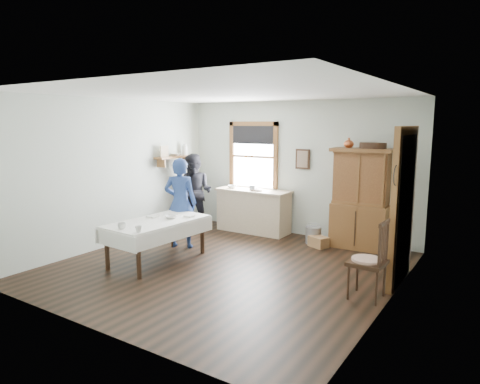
{
  "coord_description": "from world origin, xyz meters",
  "views": [
    {
      "loc": [
        3.73,
        -5.33,
        2.26
      ],
      "look_at": [
        0.07,
        0.3,
        1.17
      ],
      "focal_mm": 32.0,
      "sensor_mm": 36.0,
      "label": 1
    }
  ],
  "objects_px": {
    "work_counter": "(253,211)",
    "china_hutch": "(360,199)",
    "wicker_basket": "(318,242)",
    "woman_blue": "(181,206)",
    "dining_table": "(158,241)",
    "pail": "(313,235)",
    "spindle_chair": "(367,259)",
    "figure_dark": "(195,195)"
  },
  "relations": [
    {
      "from": "dining_table",
      "to": "woman_blue",
      "type": "height_order",
      "value": "woman_blue"
    },
    {
      "from": "wicker_basket",
      "to": "figure_dark",
      "type": "height_order",
      "value": "figure_dark"
    },
    {
      "from": "china_hutch",
      "to": "wicker_basket",
      "type": "distance_m",
      "value": 1.08
    },
    {
      "from": "pail",
      "to": "woman_blue",
      "type": "bearing_deg",
      "value": -141.48
    },
    {
      "from": "spindle_chair",
      "to": "figure_dark",
      "type": "relative_size",
      "value": 0.7
    },
    {
      "from": "china_hutch",
      "to": "figure_dark",
      "type": "bearing_deg",
      "value": -173.98
    },
    {
      "from": "spindle_chair",
      "to": "wicker_basket",
      "type": "relative_size",
      "value": 3.16
    },
    {
      "from": "work_counter",
      "to": "spindle_chair",
      "type": "height_order",
      "value": "spindle_chair"
    },
    {
      "from": "woman_blue",
      "to": "pail",
      "type": "bearing_deg",
      "value": -165.74
    },
    {
      "from": "china_hutch",
      "to": "wicker_basket",
      "type": "xyz_separation_m",
      "value": [
        -0.63,
        -0.34,
        -0.81
      ]
    },
    {
      "from": "work_counter",
      "to": "woman_blue",
      "type": "xyz_separation_m",
      "value": [
        -0.53,
        -1.7,
        0.31
      ]
    },
    {
      "from": "figure_dark",
      "to": "woman_blue",
      "type": "bearing_deg",
      "value": -73.64
    },
    {
      "from": "china_hutch",
      "to": "woman_blue",
      "type": "distance_m",
      "value": 3.25
    },
    {
      "from": "woman_blue",
      "to": "figure_dark",
      "type": "xyz_separation_m",
      "value": [
        -0.63,
        1.2,
        -0.01
      ]
    },
    {
      "from": "figure_dark",
      "to": "china_hutch",
      "type": "bearing_deg",
      "value": -2.72
    },
    {
      "from": "china_hutch",
      "to": "woman_blue",
      "type": "height_order",
      "value": "china_hutch"
    },
    {
      "from": "work_counter",
      "to": "spindle_chair",
      "type": "bearing_deg",
      "value": -35.68
    },
    {
      "from": "woman_blue",
      "to": "figure_dark",
      "type": "distance_m",
      "value": 1.36
    },
    {
      "from": "china_hutch",
      "to": "figure_dark",
      "type": "distance_m",
      "value": 3.43
    },
    {
      "from": "woman_blue",
      "to": "dining_table",
      "type": "bearing_deg",
      "value": 80.29
    },
    {
      "from": "dining_table",
      "to": "woman_blue",
      "type": "xyz_separation_m",
      "value": [
        -0.22,
        0.84,
        0.42
      ]
    },
    {
      "from": "figure_dark",
      "to": "wicker_basket",
      "type": "bearing_deg",
      "value": -7.79
    },
    {
      "from": "spindle_chair",
      "to": "pail",
      "type": "bearing_deg",
      "value": 130.38
    },
    {
      "from": "work_counter",
      "to": "figure_dark",
      "type": "xyz_separation_m",
      "value": [
        -1.16,
        -0.49,
        0.3
      ]
    },
    {
      "from": "china_hutch",
      "to": "spindle_chair",
      "type": "height_order",
      "value": "china_hutch"
    },
    {
      "from": "spindle_chair",
      "to": "work_counter",
      "type": "bearing_deg",
      "value": 146.21
    },
    {
      "from": "china_hutch",
      "to": "figure_dark",
      "type": "height_order",
      "value": "china_hutch"
    },
    {
      "from": "spindle_chair",
      "to": "woman_blue",
      "type": "height_order",
      "value": "woman_blue"
    },
    {
      "from": "pail",
      "to": "figure_dark",
      "type": "relative_size",
      "value": 0.21
    },
    {
      "from": "work_counter",
      "to": "wicker_basket",
      "type": "height_order",
      "value": "work_counter"
    },
    {
      "from": "wicker_basket",
      "to": "woman_blue",
      "type": "distance_m",
      "value": 2.62
    },
    {
      "from": "china_hutch",
      "to": "dining_table",
      "type": "bearing_deg",
      "value": -137.43
    },
    {
      "from": "wicker_basket",
      "to": "china_hutch",
      "type": "bearing_deg",
      "value": 28.48
    },
    {
      "from": "dining_table",
      "to": "spindle_chair",
      "type": "xyz_separation_m",
      "value": [
        3.34,
        0.37,
        0.18
      ]
    },
    {
      "from": "dining_table",
      "to": "pail",
      "type": "bearing_deg",
      "value": 54.13
    },
    {
      "from": "spindle_chair",
      "to": "figure_dark",
      "type": "distance_m",
      "value": 4.51
    },
    {
      "from": "china_hutch",
      "to": "spindle_chair",
      "type": "relative_size",
      "value": 1.72
    },
    {
      "from": "china_hutch",
      "to": "dining_table",
      "type": "distance_m",
      "value": 3.65
    },
    {
      "from": "work_counter",
      "to": "china_hutch",
      "type": "xyz_separation_m",
      "value": [
        2.23,
        0.02,
        0.46
      ]
    },
    {
      "from": "work_counter",
      "to": "dining_table",
      "type": "bearing_deg",
      "value": -97.08
    },
    {
      "from": "spindle_chair",
      "to": "pail",
      "type": "xyz_separation_m",
      "value": [
        -1.61,
        2.01,
        -0.37
      ]
    },
    {
      "from": "pail",
      "to": "woman_blue",
      "type": "relative_size",
      "value": 0.21
    }
  ]
}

